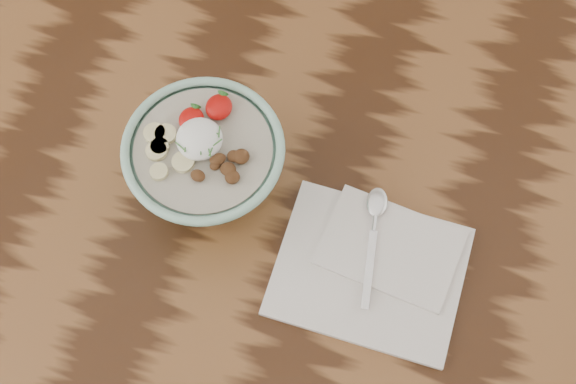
% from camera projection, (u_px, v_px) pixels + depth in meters
% --- Properties ---
extents(table, '(1.60, 0.90, 0.75)m').
position_uv_depth(table, '(200.00, 160.00, 1.18)').
color(table, '#331B0C').
rests_on(table, ground).
extents(breakfast_bowl, '(0.20, 0.20, 0.13)m').
position_uv_depth(breakfast_bowl, '(206.00, 163.00, 1.00)').
color(breakfast_bowl, '#8FC1AB').
rests_on(breakfast_bowl, table).
extents(napkin, '(0.23, 0.20, 0.01)m').
position_uv_depth(napkin, '(374.00, 266.00, 1.01)').
color(napkin, silver).
rests_on(napkin, table).
extents(spoon, '(0.04, 0.16, 0.01)m').
position_uv_depth(spoon, '(375.00, 219.00, 1.02)').
color(spoon, silver).
rests_on(spoon, napkin).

